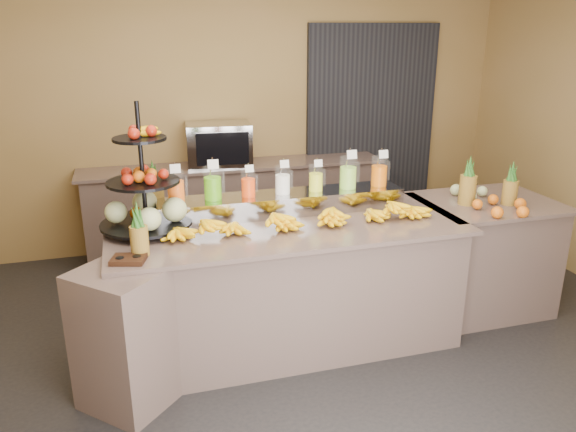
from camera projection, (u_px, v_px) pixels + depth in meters
name	position (u px, v px, depth m)	size (l,w,h in m)	color
ground	(300.00, 362.00, 3.98)	(6.00, 6.00, 0.00)	black
room_envelope	(294.00, 81.00, 4.15)	(6.04, 5.02, 2.82)	olive
buffet_counter	(274.00, 289.00, 4.04)	(2.75, 1.25, 0.93)	gray
right_counter	(481.00, 254.00, 4.65)	(1.08, 0.88, 0.93)	gray
back_ledge	(236.00, 207.00, 5.88)	(3.10, 0.55, 0.93)	gray
pitcher_tray	(283.00, 203.00, 4.20)	(1.85, 0.30, 0.15)	gray
juice_pitcher_orange_a	(176.00, 189.00, 3.94)	(0.12, 0.13, 0.30)	silver
juice_pitcher_green	(213.00, 185.00, 4.00)	(0.13, 0.13, 0.32)	silver
juice_pitcher_orange_b	(248.00, 185.00, 4.08)	(0.11, 0.11, 0.26)	silver
juice_pitcher_milk	(283.00, 181.00, 4.15)	(0.11, 0.12, 0.28)	silver
juice_pitcher_lemon	(316.00, 180.00, 4.22)	(0.11, 0.11, 0.26)	silver
juice_pitcher_lime	(348.00, 174.00, 4.28)	(0.13, 0.14, 0.32)	silver
juice_pitcher_orange_c	(379.00, 173.00, 4.35)	(0.13, 0.13, 0.30)	silver
banana_heap	(303.00, 216.00, 3.92)	(1.93, 0.18, 0.16)	#E7AE0B
fruit_stand	(151.00, 198.00, 3.81)	(0.78, 0.78, 0.88)	black
condiment_caddy	(128.00, 259.00, 3.33)	(0.20, 0.15, 0.03)	black
pineapple_left_a	(139.00, 236.00, 3.40)	(0.11, 0.11, 0.35)	brown
pineapple_left_b	(154.00, 195.00, 4.11)	(0.14, 0.14, 0.42)	brown
right_fruit_pile	(494.00, 199.00, 4.31)	(0.44, 0.42, 0.23)	brown
oven_warmer	(219.00, 144.00, 5.62)	(0.63, 0.44, 0.42)	gray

